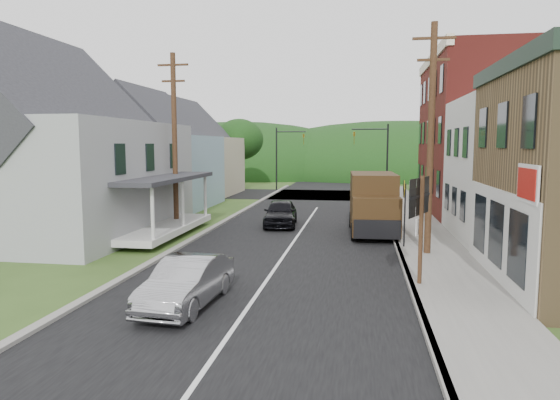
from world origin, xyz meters
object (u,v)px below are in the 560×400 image
at_px(delivery_van, 373,204).
at_px(warning_sign, 404,204).
at_px(route_sign_cluster, 420,214).
at_px(silver_sedan, 187,283).
at_px(dark_sedan, 281,213).

height_order(delivery_van, warning_sign, delivery_van).
bearing_deg(delivery_van, route_sign_cluster, -85.26).
distance_m(silver_sedan, route_sign_cluster, 7.22).
distance_m(silver_sedan, delivery_van, 13.17).
height_order(dark_sedan, delivery_van, delivery_van).
distance_m(dark_sedan, route_sign_cluster, 12.54).
bearing_deg(delivery_van, silver_sedan, -116.08).
bearing_deg(delivery_van, warning_sign, -74.11).
bearing_deg(warning_sign, delivery_van, 108.94).
bearing_deg(route_sign_cluster, dark_sedan, 142.48).
bearing_deg(silver_sedan, delivery_van, 70.24).
distance_m(silver_sedan, dark_sedan, 13.72).
relative_size(silver_sedan, warning_sign, 1.42).
distance_m(route_sign_cluster, warning_sign, 5.65).
bearing_deg(route_sign_cluster, warning_sign, 113.26).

